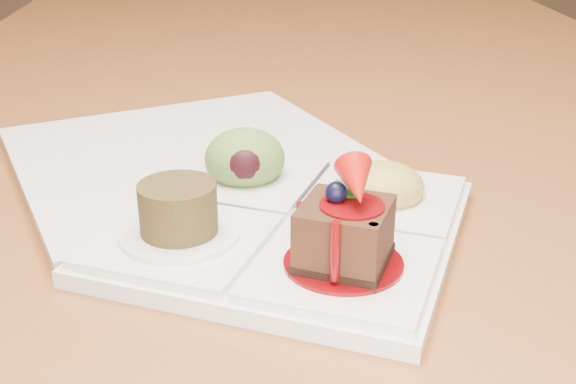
{
  "coord_description": "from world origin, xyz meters",
  "views": [
    {
      "loc": [
        -0.08,
        -0.9,
        0.99
      ],
      "look_at": [
        -0.05,
        -0.44,
        0.79
      ],
      "focal_mm": 45.0,
      "sensor_mm": 36.0,
      "label": 1
    }
  ],
  "objects": [
    {
      "name": "second_plate",
      "position": [
        -0.13,
        -0.3,
        0.76
      ],
      "size": [
        0.38,
        0.38,
        0.01
      ],
      "primitive_type": "cube",
      "rotation": [
        0.0,
        0.0,
        0.41
      ],
      "color": "silver",
      "rests_on": "dining_table"
    },
    {
      "name": "dining_table",
      "position": [
        0.0,
        0.0,
        0.68
      ],
      "size": [
        1.0,
        1.8,
        0.75
      ],
      "color": "brown",
      "rests_on": "ground"
    },
    {
      "name": "sampler_plate",
      "position": [
        -0.05,
        -0.44,
        0.77
      ],
      "size": [
        0.3,
        0.3,
        0.09
      ],
      "rotation": [
        0.0,
        0.0,
        -0.4
      ],
      "color": "silver",
      "rests_on": "dining_table"
    }
  ]
}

